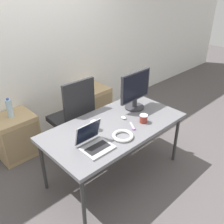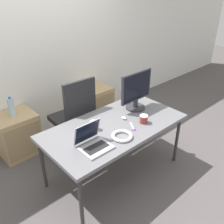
{
  "view_description": "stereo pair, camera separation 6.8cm",
  "coord_description": "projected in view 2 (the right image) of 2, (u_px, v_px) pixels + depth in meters",
  "views": [
    {
      "loc": [
        -1.67,
        -1.71,
        2.2
      ],
      "look_at": [
        0.0,
        0.04,
        0.86
      ],
      "focal_mm": 40.0,
      "sensor_mm": 36.0,
      "label": 1
    },
    {
      "loc": [
        -1.62,
        -1.76,
        2.2
      ],
      "look_at": [
        0.0,
        0.04,
        0.86
      ],
      "focal_mm": 40.0,
      "sensor_mm": 36.0,
      "label": 2
    }
  ],
  "objects": [
    {
      "name": "cabinet_left",
      "position": [
        18.0,
        134.0,
        3.38
      ],
      "size": [
        0.51,
        0.46,
        0.59
      ],
      "color": "tan",
      "rests_on": "ground_plane"
    },
    {
      "name": "wall_back",
      "position": [
        44.0,
        48.0,
        3.47
      ],
      "size": [
        10.0,
        0.05,
        2.6
      ],
      "color": "white",
      "rests_on": "ground_plane"
    },
    {
      "name": "coffee_cup_white",
      "position": [
        94.0,
        125.0,
        2.71
      ],
      "size": [
        0.08,
        0.08,
        0.1
      ],
      "color": "white",
      "rests_on": "desk"
    },
    {
      "name": "scissors",
      "position": [
        133.0,
        127.0,
        2.76
      ],
      "size": [
        0.11,
        0.16,
        0.01
      ],
      "color": "#B2B2B7",
      "rests_on": "desk"
    },
    {
      "name": "desk",
      "position": [
        114.0,
        128.0,
        2.84
      ],
      "size": [
        1.63,
        0.85,
        0.71
      ],
      "color": "slate",
      "rests_on": "ground_plane"
    },
    {
      "name": "cable_coil",
      "position": [
        122.0,
        136.0,
        2.59
      ],
      "size": [
        0.22,
        0.22,
        0.04
      ],
      "color": "white",
      "rests_on": "desk"
    },
    {
      "name": "water_bottle",
      "position": [
        11.0,
        107.0,
        3.18
      ],
      "size": [
        0.08,
        0.08,
        0.26
      ],
      "color": "silver",
      "rests_on": "cabinet_left"
    },
    {
      "name": "ground_plane",
      "position": [
        114.0,
        172.0,
        3.16
      ],
      "size": [
        14.0,
        14.0,
        0.0
      ],
      "primitive_type": "plane",
      "color": "#514C4C"
    },
    {
      "name": "office_chair",
      "position": [
        74.0,
        124.0,
        3.38
      ],
      "size": [
        0.56,
        0.57,
        1.11
      ],
      "color": "#232326",
      "rests_on": "ground_plane"
    },
    {
      "name": "laptop_center",
      "position": [
        93.0,
        142.0,
        2.44
      ],
      "size": [
        0.3,
        0.29,
        0.24
      ],
      "color": "#ADADB2",
      "rests_on": "desk"
    },
    {
      "name": "coffee_cup_brown",
      "position": [
        144.0,
        119.0,
        2.84
      ],
      "size": [
        0.09,
        0.09,
        0.09
      ],
      "color": "maroon",
      "rests_on": "desk"
    },
    {
      "name": "mouse",
      "position": [
        124.0,
        118.0,
        2.92
      ],
      "size": [
        0.04,
        0.07,
        0.03
      ],
      "color": "silver",
      "rests_on": "desk"
    },
    {
      "name": "monitor",
      "position": [
        136.0,
        91.0,
        3.05
      ],
      "size": [
        0.48,
        0.24,
        0.48
      ],
      "color": "#2D2D33",
      "rests_on": "desk"
    },
    {
      "name": "cabinet_right",
      "position": [
        94.0,
        104.0,
        4.16
      ],
      "size": [
        0.51,
        0.46,
        0.59
      ],
      "color": "tan",
      "rests_on": "ground_plane"
    }
  ]
}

